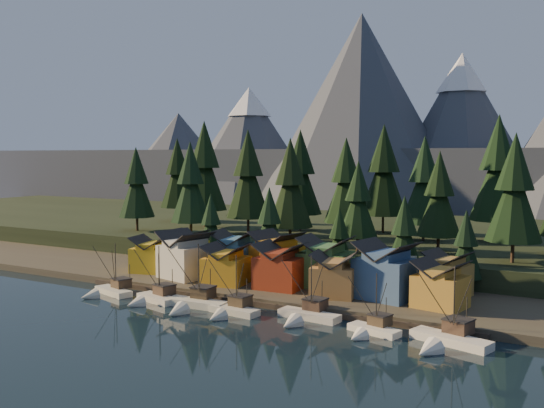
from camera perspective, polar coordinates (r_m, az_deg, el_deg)
The scene contains 44 objects.
ground at distance 98.68m, azimuth -5.88°, elevation -11.49°, with size 500.00×500.00×0.00m, color black.
shore_strip at distance 132.16m, azimuth 4.30°, elevation -6.99°, with size 400.00×50.00×1.50m, color #3D362C.
hillside at distance 177.66m, azimuth 11.22°, elevation -3.33°, with size 420.00×100.00×6.00m, color black.
dock at distance 111.93m, azimuth -0.91°, elevation -9.25°, with size 80.00×4.00×1.00m, color #40382E.
mountain_ridge at distance 296.71m, azimuth 18.08°, elevation 4.16°, with size 560.00×190.00×90.00m.
boat_0 at distance 123.54m, azimuth -15.16°, elevation -7.32°, with size 10.23×10.68×11.18m.
boat_1 at distance 115.51m, azimuth -11.19°, elevation -7.99°, with size 9.76×10.33×11.64m.
boat_2 at distance 110.08m, azimuth -7.51°, elevation -8.57°, with size 12.13×13.13×12.69m.
boat_3 at distance 105.04m, azimuth -3.93°, elevation -9.23°, with size 9.56×10.25×11.33m.
boat_4 at distance 101.68m, azimuth 3.15°, elevation -9.73°, with size 11.28×12.11×11.82m.
boat_5 at distance 95.09m, azimuth 9.27°, elevation -10.89°, with size 8.93×9.41×10.35m.
boat_6 at distance 91.95m, azimuth 16.07°, elevation -11.39°, with size 12.61×13.19×12.62m.
house_front_0 at distance 137.07m, azimuth -11.25°, elevation -4.57°, with size 9.40×9.08×7.88m.
house_front_1 at distance 129.40m, azimuth -8.15°, elevation -4.62°, with size 11.31×11.03×9.82m.
house_front_2 at distance 122.42m, azimuth -4.34°, elevation -5.59°, with size 9.28×9.33×7.92m.
house_front_3 at distance 118.00m, azimuth 0.77°, elevation -5.72°, with size 9.05×8.66×8.85m.
house_front_4 at distance 112.45m, azimuth 5.87°, elevation -6.50°, with size 9.39×9.87×7.99m.
house_front_5 at distance 111.56m, azimuth 10.69°, elevation -6.01°, with size 11.31×10.61×10.28m.
house_front_6 at distance 107.28m, azimuth 15.57°, elevation -7.18°, with size 9.22×8.87×8.02m.
house_back_0 at distance 140.69m, azimuth -8.01°, elevation -4.13°, with size 8.35×8.05×8.64m.
house_back_1 at distance 130.93m, azimuth -3.59°, elevation -4.54°, with size 10.05×10.13×9.55m.
house_back_2 at distance 126.99m, azimuth 0.44°, elevation -4.74°, with size 10.83×10.24×9.87m.
house_back_3 at distance 120.09m, azimuth 5.07°, elevation -5.30°, with size 10.27×9.28×9.83m.
house_back_4 at distance 117.56m, azimuth 11.16°, elevation -5.79°, with size 9.19×8.90×9.07m.
house_back_5 at distance 116.18m, azimuth 16.20°, elevation -6.24°, with size 8.54×8.61×8.22m.
tree_hill_0 at distance 174.54m, azimuth -12.64°, elevation 1.77°, with size 10.18×10.18×23.71m.
tree_hill_1 at distance 179.26m, azimuth -6.36°, elevation 3.27°, with size 13.49×13.49×31.43m.
tree_hill_2 at distance 157.38m, azimuth -7.67°, elevation 1.77°, with size 10.69×10.69×24.89m.
tree_hill_3 at distance 161.51m, azimuth -2.27°, elevation 2.53°, with size 12.11×12.11×28.21m.
tree_hill_4 at distance 170.66m, azimuth 2.68°, elevation 2.70°, with size 12.26×12.26×28.56m.
tree_hill_5 at distance 143.96m, azimuth 1.73°, elevation 1.68°, with size 10.94×10.94×25.50m.
tree_hill_6 at distance 154.11m, azimuth 6.97°, elevation 1.91°, with size 11.09×11.09×25.84m.
tree_hill_7 at distance 134.82m, azimuth 8.10°, elevation 0.20°, with size 8.67×8.67×20.19m.
tree_hill_8 at distance 154.85m, azimuth 14.14°, elevation 1.89°, with size 11.25×11.25×26.20m.
tree_hill_9 at distance 136.52m, azimuth 15.45°, elevation 0.63°, with size 9.60×9.60×22.35m.
tree_hill_10 at distance 159.18m, azimuth 20.50°, elevation 2.84°, with size 13.49×13.49×31.44m.
tree_hill_11 at distance 128.48m, azimuth 21.86°, elevation 1.08°, with size 11.09×11.09×25.85m.
tree_hill_15 at distance 168.48m, azimuth 10.46°, elevation 2.84°, with size 12.79×12.79×29.81m.
tree_hill_16 at distance 198.17m, azimuth -8.88°, elevation 2.66°, with size 11.54×11.54×26.88m.
tree_shore_0 at distance 144.60m, azimuth -5.77°, elevation -2.02°, with size 7.20×7.20×16.78m.
tree_shore_1 at distance 135.90m, azimuth -0.25°, elevation -1.96°, with size 8.06×8.06×18.78m.
tree_shore_2 at distance 128.63m, azimuth 6.34°, elevation -3.30°, with size 6.43×6.43×14.97m.
tree_shore_3 at distance 123.62m, azimuth 12.33°, elevation -2.94°, with size 7.69×7.69×17.92m.
tree_shore_4 at distance 120.84m, azimuth 17.77°, elevation -3.85°, with size 6.68×6.68×15.55m.
Camera 1 is at (55.14, -77.12, 27.37)m, focal length 40.00 mm.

